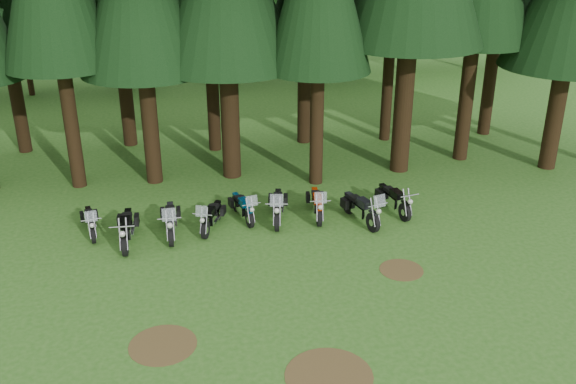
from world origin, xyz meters
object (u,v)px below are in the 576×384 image
object	(u,v)px
motorcycle_6	(317,205)
motorcycle_8	(394,200)
motorcycle_3	(211,217)
motorcycle_5	(278,208)
motorcycle_1	(127,230)
motorcycle_2	(171,221)
motorcycle_0	(91,223)
motorcycle_7	(361,209)
motorcycle_4	(243,208)

from	to	relation	value
motorcycle_6	motorcycle_8	world-z (taller)	motorcycle_6
motorcycle_3	motorcycle_5	xyz separation A→B (m)	(2.44, 0.24, 0.06)
motorcycle_1	motorcycle_2	bearing A→B (deg)	15.35
motorcycle_2	motorcycle_5	xyz separation A→B (m)	(3.87, 0.43, 0.00)
motorcycle_3	motorcycle_6	xyz separation A→B (m)	(3.93, 0.30, 0.03)
motorcycle_5	motorcycle_8	bearing A→B (deg)	10.06
motorcycle_8	motorcycle_3	bearing A→B (deg)	170.31
motorcycle_0	motorcycle_1	size ratio (longest dim) A/B	0.85
motorcycle_6	motorcycle_7	distance (m)	1.66
motorcycle_0	motorcycle_1	distance (m)	1.58
motorcycle_4	motorcycle_8	xyz separation A→B (m)	(5.66, -0.43, 0.03)
motorcycle_4	motorcycle_6	xyz separation A→B (m)	(2.73, -0.28, 0.04)
motorcycle_8	motorcycle_0	bearing A→B (deg)	167.85
motorcycle_1	motorcycle_7	xyz separation A→B (m)	(8.31, 0.06, 0.00)
motorcycle_5	motorcycle_8	distance (m)	4.42
motorcycle_7	motorcycle_5	bearing A→B (deg)	151.39
motorcycle_3	motorcycle_8	size ratio (longest dim) A/B	0.91
motorcycle_2	motorcycle_6	size ratio (longest dim) A/B	1.05
motorcycle_4	motorcycle_7	xyz separation A→B (m)	(4.20, -1.06, 0.06)
motorcycle_2	motorcycle_7	distance (m)	6.84
motorcycle_3	motorcycle_5	size ratio (longest dim) A/B	0.85
motorcycle_0	motorcycle_3	size ratio (longest dim) A/B	1.00
motorcycle_5	motorcycle_8	xyz separation A→B (m)	(4.42, -0.10, -0.04)
motorcycle_4	motorcycle_5	world-z (taller)	motorcycle_5
motorcycle_0	motorcycle_4	world-z (taller)	motorcycle_4
motorcycle_4	motorcycle_8	size ratio (longest dim) A/B	0.93
motorcycle_6	motorcycle_2	bearing A→B (deg)	-168.08
motorcycle_5	motorcycle_1	bearing A→B (deg)	-160.47
motorcycle_4	motorcycle_7	distance (m)	4.33
motorcycle_1	motorcycle_8	xyz separation A→B (m)	(9.78, 0.68, -0.03)
motorcycle_2	motorcycle_6	bearing A→B (deg)	6.20
motorcycle_0	motorcycle_5	xyz separation A→B (m)	(6.64, -0.14, 0.08)
motorcycle_2	motorcycle_3	distance (m)	1.45
motorcycle_0	motorcycle_8	world-z (taller)	motorcycle_0
motorcycle_2	motorcycle_3	xyz separation A→B (m)	(1.44, 0.19, -0.06)
motorcycle_6	motorcycle_0	bearing A→B (deg)	-173.88
motorcycle_2	motorcycle_8	distance (m)	8.30
motorcycle_2	motorcycle_3	size ratio (longest dim) A/B	1.16
motorcycle_5	motorcycle_6	distance (m)	1.49
motorcycle_1	motorcycle_0	bearing A→B (deg)	146.68
motorcycle_1	motorcycle_2	world-z (taller)	motorcycle_2
motorcycle_5	motorcycle_3	bearing A→B (deg)	-163.01
motorcycle_0	motorcycle_2	size ratio (longest dim) A/B	0.86
motorcycle_2	motorcycle_1	bearing A→B (deg)	-165.96
motorcycle_3	motorcycle_0	bearing A→B (deg)	-163.55
motorcycle_0	motorcycle_8	bearing A→B (deg)	-11.35
motorcycle_0	motorcycle_3	bearing A→B (deg)	-15.35
motorcycle_1	motorcycle_7	bearing A→B (deg)	2.73
motorcycle_6	motorcycle_1	bearing A→B (deg)	-166.35
motorcycle_0	motorcycle_2	xyz separation A→B (m)	(2.76, -0.57, 0.07)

